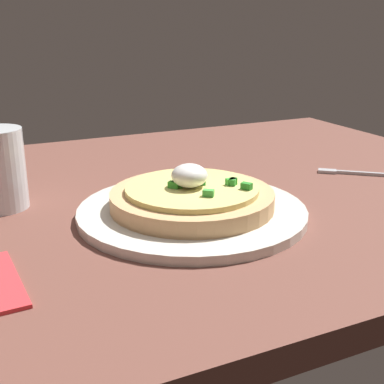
# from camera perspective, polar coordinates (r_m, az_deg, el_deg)

# --- Properties ---
(dining_table) EXTENTS (1.14, 0.76, 0.03)m
(dining_table) POSITION_cam_1_polar(r_m,az_deg,el_deg) (0.74, -4.73, -1.32)
(dining_table) COLOR brown
(dining_table) RESTS_ON ground
(plate) EXTENTS (0.28, 0.28, 0.01)m
(plate) POSITION_cam_1_polar(r_m,az_deg,el_deg) (0.65, 0.00, -2.16)
(plate) COLOR silver
(plate) RESTS_ON dining_table
(pizza) EXTENTS (0.20, 0.20, 0.06)m
(pizza) POSITION_cam_1_polar(r_m,az_deg,el_deg) (0.64, -0.00, -0.48)
(pizza) COLOR tan
(pizza) RESTS_ON plate
(fork) EXTENTS (0.09, 0.08, 0.01)m
(fork) POSITION_cam_1_polar(r_m,az_deg,el_deg) (0.86, 16.60, 2.05)
(fork) COLOR #B7B7BC
(fork) RESTS_ON dining_table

